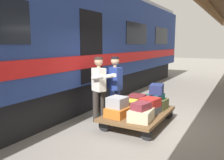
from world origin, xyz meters
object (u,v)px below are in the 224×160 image
suitcase_teal_softside (156,96)px  porter_by_door (99,87)px  suitcase_burgundy_valise (141,106)px  suitcase_olive_duffel (157,104)px  suitcase_red_plastic (150,102)px  suitcase_navy_fabric (157,89)px  luggage_cart (138,114)px  suitcase_gray_aluminum (117,102)px  suitcase_yellow_case (128,105)px  train_car (53,43)px  suitcase_slate_roller (150,110)px  porter_in_overalls (114,85)px  suitcase_orange_carryall (118,112)px  suitcase_cream_canvas (141,115)px  suitcase_maroon_trunk (136,100)px

suitcase_teal_softside → porter_by_door: (1.28, 0.78, 0.26)m
suitcase_burgundy_valise → suitcase_teal_softside: bearing=-88.5°
suitcase_olive_duffel → suitcase_red_plastic: 0.55m
suitcase_navy_fabric → suitcase_burgundy_valise: suitcase_navy_fabric is taller
luggage_cart → suitcase_navy_fabric: bearing=-117.4°
suitcase_burgundy_valise → suitcase_navy_fabric: bearing=-89.2°
suitcase_gray_aluminum → suitcase_yellow_case: bearing=-92.4°
suitcase_yellow_case → train_car: bearing=-5.1°
suitcase_red_plastic → suitcase_teal_softside: bearing=-87.4°
suitcase_navy_fabric → suitcase_olive_duffel: bearing=-130.9°
suitcase_olive_duffel → suitcase_teal_softside: (0.03, 0.03, 0.20)m
suitcase_navy_fabric → porter_by_door: size_ratio=0.28×
porter_by_door → suitcase_slate_roller: bearing=-169.3°
train_car → porter_by_door: 2.39m
suitcase_yellow_case → suitcase_gray_aluminum: (0.02, 0.53, 0.20)m
suitcase_gray_aluminum → suitcase_teal_softside: 1.22m
suitcase_olive_duffel → porter_in_overalls: (1.08, 0.41, 0.46)m
suitcase_yellow_case → suitcase_navy_fabric: size_ratio=0.99×
suitcase_teal_softside → porter_in_overalls: bearing=19.9°
luggage_cart → suitcase_orange_carryall: 0.66m
suitcase_gray_aluminum → porter_in_overalls: size_ratio=0.25×
suitcase_burgundy_valise → porter_in_overalls: (1.08, -0.72, 0.26)m
suitcase_yellow_case → suitcase_burgundy_valise: bearing=136.4°
luggage_cart → suitcase_slate_roller: bearing=180.0°
suitcase_cream_canvas → suitcase_red_plastic: size_ratio=1.29×
suitcase_burgundy_valise → suitcase_maroon_trunk: bearing=-62.2°
porter_in_overalls → suitcase_yellow_case: bearing=162.3°
suitcase_orange_carryall → suitcase_cream_canvas: bearing=180.0°
suitcase_burgundy_valise → porter_by_door: porter_by_door is taller
suitcase_gray_aluminum → porter_in_overalls: porter_in_overalls is taller
suitcase_gray_aluminum → suitcase_olive_duffel: bearing=-119.5°
porter_in_overalls → suitcase_cream_canvas: bearing=146.4°
suitcase_red_plastic → suitcase_burgundy_valise: (-0.01, 0.60, 0.05)m
suitcase_navy_fabric → porter_in_overalls: (1.06, 0.39, 0.06)m
suitcase_slate_roller → suitcase_olive_duffel: bearing=-90.0°
suitcase_maroon_trunk → suitcase_orange_carryall: (0.00, 1.13, -0.04)m
suitcase_navy_fabric → suitcase_yellow_case: bearing=43.1°
suitcase_gray_aluminum → suitcase_slate_roller: bearing=-139.3°
suitcase_olive_duffel → suitcase_slate_roller: suitcase_olive_duffel is taller
suitcase_maroon_trunk → suitcase_teal_softside: suitcase_teal_softside is taller
train_car → suitcase_olive_duffel: (-3.36, -0.32, -1.60)m
luggage_cart → suitcase_cream_canvas: bearing=118.0°
suitcase_slate_roller → porter_by_door: bearing=10.7°
suitcase_gray_aluminum → suitcase_navy_fabric: 1.25m
suitcase_olive_duffel → suitcase_orange_carryall: bearing=62.0°
luggage_cart → suitcase_gray_aluminum: suitcase_gray_aluminum is taller
suitcase_slate_roller → porter_by_door: 1.43m
porter_by_door → suitcase_navy_fabric: bearing=-148.6°
suitcase_maroon_trunk → suitcase_yellow_case: suitcase_maroon_trunk is taller
suitcase_orange_carryall → porter_by_door: bearing=-23.8°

